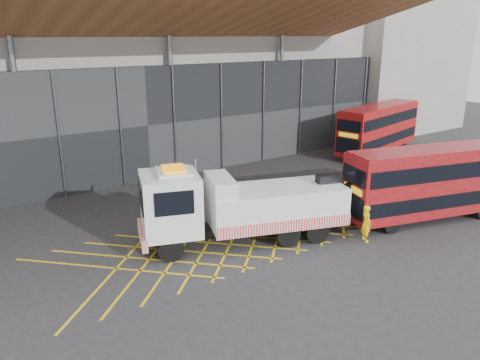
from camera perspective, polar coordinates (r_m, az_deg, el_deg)
ground_plane at (r=23.89m, az=-3.91°, el=-7.62°), size 120.00×120.00×0.00m
road_markings at (r=26.44m, az=5.08°, el=-5.09°), size 26.36×7.16×0.01m
construction_building at (r=39.27m, az=-16.06°, el=15.14°), size 55.00×23.97×18.00m
east_building at (r=55.20m, az=17.18°, el=16.58°), size 15.00×12.00×20.00m
recovery_truck at (r=23.20m, az=-0.30°, el=-3.13°), size 11.99×6.07×4.23m
bus_towed at (r=28.11m, az=22.35°, el=-0.04°), size 10.39×4.95×4.13m
bus_second at (r=42.73m, az=16.54°, el=6.24°), size 10.62×4.64×4.22m
worker at (r=24.52m, az=15.15°, el=-5.10°), size 0.69×0.82×1.92m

